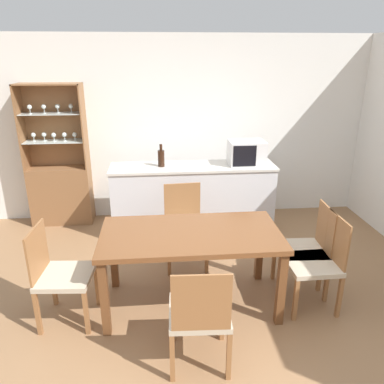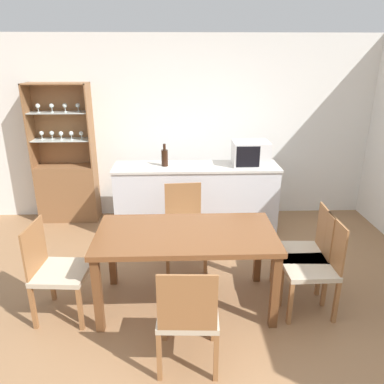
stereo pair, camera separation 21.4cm
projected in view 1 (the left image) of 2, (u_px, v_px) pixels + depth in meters
ground_plane at (210, 328)px, 3.31m from camera, size 18.00×18.00×0.00m
wall_back at (187, 129)px, 5.33m from camera, size 6.80×0.06×2.55m
kitchen_counter at (193, 199)px, 4.98m from camera, size 2.13×0.53×0.93m
display_cabinet at (61, 184)px, 5.25m from camera, size 0.83×0.33×1.93m
dining_table at (191, 241)px, 3.43m from camera, size 1.64×0.84×0.76m
dining_chair_head_far at (184, 226)px, 4.21m from camera, size 0.49×0.49×0.91m
dining_chair_side_right_far at (306, 249)px, 3.71m from camera, size 0.48×0.48×0.91m
dining_chair_side_left_near at (60, 274)px, 3.28m from camera, size 0.49×0.49×0.91m
dining_chair_side_right_near at (316, 262)px, 3.48m from camera, size 0.46×0.46×0.91m
dining_chair_head_near at (200, 314)px, 2.78m from camera, size 0.47×0.47×0.91m
microwave at (246, 153)px, 4.84m from camera, size 0.46×0.36×0.30m
wine_bottle at (161, 158)px, 4.74m from camera, size 0.08×0.08×0.29m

